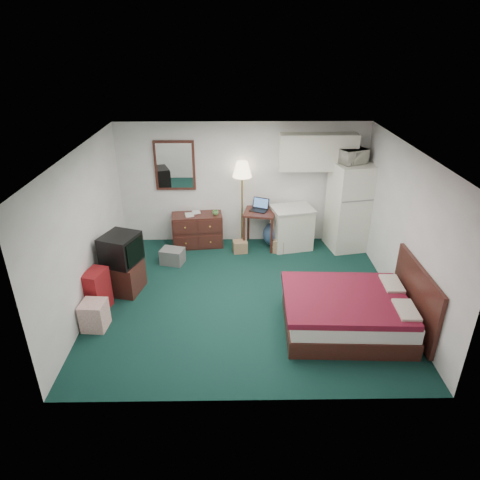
{
  "coord_description": "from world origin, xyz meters",
  "views": [
    {
      "loc": [
        -0.18,
        -6.07,
        4.04
      ],
      "look_at": [
        -0.09,
        0.16,
        1.0
      ],
      "focal_mm": 32.0,
      "sensor_mm": 36.0,
      "label": 1
    }
  ],
  "objects_px": {
    "tv_stand": "(125,277)",
    "floor_lamp": "(242,204)",
    "dresser": "(198,230)",
    "kitchen_counter": "(292,228)",
    "desk": "(260,229)",
    "suitcase": "(97,291)",
    "bed": "(347,313)",
    "fridge": "(349,207)"
  },
  "relations": [
    {
      "from": "suitcase",
      "to": "floor_lamp",
      "type": "bearing_deg",
      "value": 60.05
    },
    {
      "from": "dresser",
      "to": "fridge",
      "type": "relative_size",
      "value": 0.57
    },
    {
      "from": "kitchen_counter",
      "to": "bed",
      "type": "bearing_deg",
      "value": -92.56
    },
    {
      "from": "tv_stand",
      "to": "suitcase",
      "type": "height_order",
      "value": "suitcase"
    },
    {
      "from": "floor_lamp",
      "to": "fridge",
      "type": "bearing_deg",
      "value": -4.53
    },
    {
      "from": "fridge",
      "to": "bed",
      "type": "distance_m",
      "value": 2.9
    },
    {
      "from": "tv_stand",
      "to": "floor_lamp",
      "type": "bearing_deg",
      "value": 53.95
    },
    {
      "from": "dresser",
      "to": "floor_lamp",
      "type": "distance_m",
      "value": 1.07
    },
    {
      "from": "floor_lamp",
      "to": "suitcase",
      "type": "distance_m",
      "value": 3.37
    },
    {
      "from": "desk",
      "to": "tv_stand",
      "type": "relative_size",
      "value": 1.34
    },
    {
      "from": "kitchen_counter",
      "to": "tv_stand",
      "type": "bearing_deg",
      "value": -164.66
    },
    {
      "from": "dresser",
      "to": "tv_stand",
      "type": "bearing_deg",
      "value": -129.27
    },
    {
      "from": "kitchen_counter",
      "to": "suitcase",
      "type": "bearing_deg",
      "value": -159.3
    },
    {
      "from": "kitchen_counter",
      "to": "bed",
      "type": "distance_m",
      "value": 2.8
    },
    {
      "from": "floor_lamp",
      "to": "desk",
      "type": "bearing_deg",
      "value": -18.47
    },
    {
      "from": "dresser",
      "to": "suitcase",
      "type": "bearing_deg",
      "value": -127.75
    },
    {
      "from": "floor_lamp",
      "to": "desk",
      "type": "height_order",
      "value": "floor_lamp"
    },
    {
      "from": "tv_stand",
      "to": "fridge",
      "type": "bearing_deg",
      "value": 33.9
    },
    {
      "from": "floor_lamp",
      "to": "desk",
      "type": "xyz_separation_m",
      "value": [
        0.36,
        -0.12,
        -0.49
      ]
    },
    {
      "from": "desk",
      "to": "suitcase",
      "type": "bearing_deg",
      "value": -129.55
    },
    {
      "from": "dresser",
      "to": "kitchen_counter",
      "type": "relative_size",
      "value": 1.21
    },
    {
      "from": "desk",
      "to": "suitcase",
      "type": "height_order",
      "value": "desk"
    },
    {
      "from": "floor_lamp",
      "to": "desk",
      "type": "relative_size",
      "value": 2.26
    },
    {
      "from": "fridge",
      "to": "suitcase",
      "type": "xyz_separation_m",
      "value": [
        -4.48,
        -2.2,
        -0.53
      ]
    },
    {
      "from": "dresser",
      "to": "suitcase",
      "type": "relative_size",
      "value": 1.45
    },
    {
      "from": "dresser",
      "to": "desk",
      "type": "distance_m",
      "value": 1.28
    },
    {
      "from": "tv_stand",
      "to": "dresser",
      "type": "bearing_deg",
      "value": 69.61
    },
    {
      "from": "dresser",
      "to": "suitcase",
      "type": "height_order",
      "value": "suitcase"
    },
    {
      "from": "desk",
      "to": "bed",
      "type": "height_order",
      "value": "desk"
    },
    {
      "from": "floor_lamp",
      "to": "suitcase",
      "type": "xyz_separation_m",
      "value": [
        -2.34,
        -2.37,
        -0.53
      ]
    },
    {
      "from": "bed",
      "to": "suitcase",
      "type": "bearing_deg",
      "value": 174.09
    },
    {
      "from": "dresser",
      "to": "kitchen_counter",
      "type": "xyz_separation_m",
      "value": [
        1.93,
        -0.1,
        0.07
      ]
    },
    {
      "from": "desk",
      "to": "kitchen_counter",
      "type": "height_order",
      "value": "kitchen_counter"
    },
    {
      "from": "kitchen_counter",
      "to": "fridge",
      "type": "distance_m",
      "value": 1.23
    },
    {
      "from": "kitchen_counter",
      "to": "suitcase",
      "type": "height_order",
      "value": "kitchen_counter"
    },
    {
      "from": "kitchen_counter",
      "to": "fridge",
      "type": "height_order",
      "value": "fridge"
    },
    {
      "from": "kitchen_counter",
      "to": "bed",
      "type": "height_order",
      "value": "kitchen_counter"
    },
    {
      "from": "dresser",
      "to": "bed",
      "type": "relative_size",
      "value": 0.57
    },
    {
      "from": "desk",
      "to": "suitcase",
      "type": "relative_size",
      "value": 1.11
    },
    {
      "from": "dresser",
      "to": "floor_lamp",
      "type": "xyz_separation_m",
      "value": [
        0.92,
        0.07,
        0.54
      ]
    },
    {
      "from": "floor_lamp",
      "to": "suitcase",
      "type": "height_order",
      "value": "floor_lamp"
    },
    {
      "from": "floor_lamp",
      "to": "dresser",
      "type": "bearing_deg",
      "value": -175.66
    }
  ]
}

